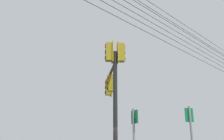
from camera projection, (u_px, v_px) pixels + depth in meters
name	position (u px, v px, depth m)	size (l,w,h in m)	color
signal_mast_assembly	(113.00, 84.00, 11.67)	(4.14, 1.78, 6.52)	black
overhead_wire_span	(134.00, 7.00, 13.14)	(10.18, 30.96, 2.83)	black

